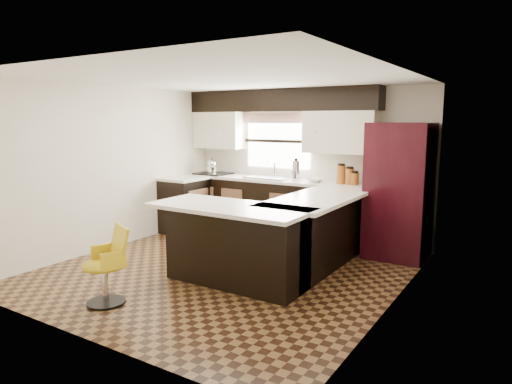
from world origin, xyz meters
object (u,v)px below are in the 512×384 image
Objects in this scene: peninsula_long at (313,235)px; peninsula_return at (236,246)px; bar_chair at (104,266)px; refrigerator at (399,191)px.

peninsula_return is at bearing -118.30° from peninsula_long.
peninsula_return is at bearing 80.68° from bar_chair.
bar_chair is at bearing -123.56° from peninsula_return.
bar_chair is at bearing -122.57° from refrigerator.
peninsula_long is 2.58m from bar_chair.
refrigerator reaches higher than peninsula_return.
refrigerator reaches higher than bar_chair.
peninsula_long is at bearing -124.98° from refrigerator.
refrigerator is (1.30, 2.09, 0.49)m from peninsula_return.
refrigerator is (0.78, 1.11, 0.49)m from peninsula_long.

